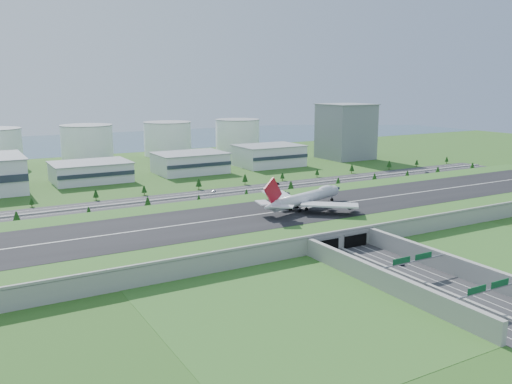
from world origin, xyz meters
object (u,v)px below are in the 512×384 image
office_tower (346,132)px  car_6 (427,172)px  car_1 (460,306)px  car_7 (214,191)px  boeing_747 (306,198)px  car_0 (371,269)px  car_5 (276,183)px  car_2 (399,262)px

office_tower → car_6: office_tower is taller
car_1 → car_7: bearing=103.3°
boeing_747 → car_0: boeing_747 is taller
car_7 → car_5: bearing=71.3°
car_2 → car_5: bearing=-96.7°
car_0 → car_2: 16.83m
car_0 → car_7: car_0 is taller
boeing_747 → office_tower: bearing=27.6°
car_2 → car_6: bearing=-130.5°
car_0 → car_2: size_ratio=0.82×
boeing_747 → car_6: (188.14, 86.71, -13.37)m
car_0 → car_5: size_ratio=0.89×
car_6 → car_2: bearing=122.1°
car_5 → office_tower: bearing=143.0°
car_1 → car_5: size_ratio=0.96×
car_0 → car_6: bearing=42.7°
car_1 → car_6: car_1 is taller
car_5 → car_1: bearing=3.8°
car_2 → car_7: bearing=-80.2°
car_7 → car_2: bearing=-21.0°
boeing_747 → car_7: (-8.08, 102.77, -13.37)m
office_tower → car_7: office_tower is taller
car_0 → car_7: (14.16, 182.33, -0.09)m
car_2 → car_6: car_2 is taller
office_tower → car_2: bearing=-124.9°
boeing_747 → car_7: bearing=75.7°
car_1 → car_7: size_ratio=1.05×
office_tower → car_1: (-207.12, -319.61, -26.59)m
boeing_747 → car_7: size_ratio=14.78×
car_7 → car_0: bearing=-26.2°
office_tower → car_6: (1.94, -109.11, -26.71)m
car_2 → car_7: car_2 is taller
office_tower → car_0: size_ratio=12.43×
car_1 → car_5: (67.28, 229.45, 0.03)m
car_0 → car_5: (68.60, 185.23, 0.07)m
boeing_747 → car_6: size_ratio=14.05×
office_tower → car_2: (-191.64, -274.55, -26.63)m
car_7 → car_1: bearing=-25.0°
car_2 → boeing_747: bearing=-84.9°
boeing_747 → car_6: bearing=5.9°
car_5 → car_0: bearing=-0.1°
office_tower → boeing_747: office_tower is taller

